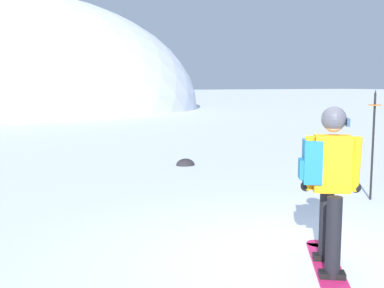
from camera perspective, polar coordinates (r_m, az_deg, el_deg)
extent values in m
plane|color=white|center=(5.46, 12.91, -13.72)|extent=(300.00, 300.00, 0.00)
ellipsoid|color=silver|center=(39.92, -20.84, 3.98)|extent=(29.73, 26.76, 17.94)
cube|color=#D11E5B|center=(5.30, 16.15, -14.35)|extent=(1.12, 1.44, 0.02)
cylinder|color=#D11E5B|center=(6.02, 15.03, -11.64)|extent=(0.28, 0.28, 0.02)
cube|color=black|center=(5.50, 15.78, -13.03)|extent=(0.29, 0.26, 0.06)
cube|color=black|center=(5.06, 16.58, -14.89)|extent=(0.29, 0.26, 0.06)
cylinder|color=black|center=(5.38, 15.92, -9.23)|extent=(0.15, 0.15, 0.82)
cylinder|color=black|center=(4.93, 16.74, -10.80)|extent=(0.15, 0.15, 0.82)
cube|color=#F4A314|center=(5.00, 16.60, -2.28)|extent=(0.42, 0.39, 0.58)
cylinder|color=#F4A314|center=(4.97, 13.98, -2.26)|extent=(0.18, 0.20, 0.57)
cylinder|color=#F4A314|center=(5.04, 19.18, -2.31)|extent=(0.18, 0.20, 0.57)
sphere|color=black|center=(5.05, 13.61, -4.98)|extent=(0.11, 0.11, 0.11)
sphere|color=black|center=(5.13, 19.20, -4.99)|extent=(0.11, 0.11, 0.11)
cube|color=teal|center=(4.97, 14.33, -2.03)|extent=(0.31, 0.33, 0.44)
cube|color=teal|center=(4.97, 13.15, -2.93)|extent=(0.16, 0.20, 0.20)
sphere|color=tan|center=(4.95, 16.77, 2.58)|extent=(0.21, 0.21, 0.21)
sphere|color=#4C4C56|center=(4.95, 16.79, 2.92)|extent=(0.25, 0.25, 0.25)
cube|color=navy|center=(4.97, 18.25, 2.54)|extent=(0.12, 0.16, 0.08)
cylinder|color=black|center=(8.41, 21.03, -0.40)|extent=(0.04, 0.04, 1.78)
cylinder|color=orange|center=(8.35, 21.25, 4.42)|extent=(0.20, 0.20, 0.02)
cone|color=black|center=(8.34, 21.31, 5.93)|extent=(0.04, 0.04, 0.08)
ellipsoid|color=#282628|center=(11.35, -0.81, -2.59)|extent=(0.46, 0.39, 0.32)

